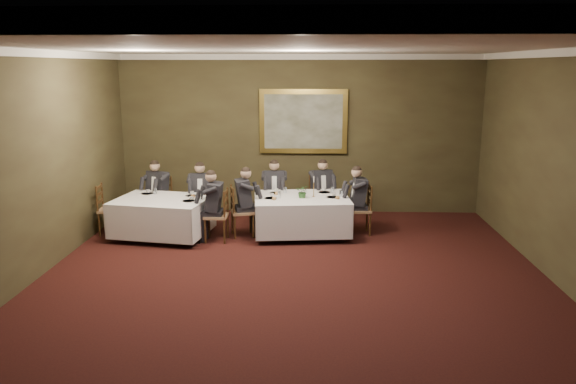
# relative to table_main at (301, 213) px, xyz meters

# --- Properties ---
(ground) EXTENTS (10.00, 10.00, 0.00)m
(ground) POSITION_rel_table_main_xyz_m (-0.08, -3.15, -0.45)
(ground) COLOR black
(ground) RESTS_ON ground
(ceiling) EXTENTS (8.00, 10.00, 0.10)m
(ceiling) POSITION_rel_table_main_xyz_m (-0.08, -3.15, 3.05)
(ceiling) COLOR silver
(ceiling) RESTS_ON back_wall
(back_wall) EXTENTS (8.00, 0.10, 3.50)m
(back_wall) POSITION_rel_table_main_xyz_m (-0.08, 1.85, 1.30)
(back_wall) COLOR #362D1B
(back_wall) RESTS_ON ground
(front_wall) EXTENTS (8.00, 0.10, 3.50)m
(front_wall) POSITION_rel_table_main_xyz_m (-0.08, -8.15, 1.30)
(front_wall) COLOR #362D1B
(front_wall) RESTS_ON ground
(left_wall) EXTENTS (0.10, 10.00, 3.50)m
(left_wall) POSITION_rel_table_main_xyz_m (-4.08, -3.15, 1.30)
(left_wall) COLOR #362D1B
(left_wall) RESTS_ON ground
(crown_molding) EXTENTS (8.00, 10.00, 0.12)m
(crown_molding) POSITION_rel_table_main_xyz_m (-0.08, -3.15, 2.99)
(crown_molding) COLOR white
(crown_molding) RESTS_ON back_wall
(table_main) EXTENTS (1.97, 1.58, 0.67)m
(table_main) POSITION_rel_table_main_xyz_m (0.00, 0.00, 0.00)
(table_main) COLOR #311D0D
(table_main) RESTS_ON ground
(table_second) EXTENTS (1.94, 1.60, 0.67)m
(table_second) POSITION_rel_table_main_xyz_m (-2.68, -0.27, -0.00)
(table_second) COLOR #311D0D
(table_second) RESTS_ON ground
(chair_main_backleft) EXTENTS (0.46, 0.44, 1.00)m
(chair_main_backleft) POSITION_rel_table_main_xyz_m (-0.59, 0.89, -0.17)
(chair_main_backleft) COLOR #916D49
(chair_main_backleft) RESTS_ON ground
(diner_main_backleft) EXTENTS (0.44, 0.50, 1.35)m
(diner_main_backleft) POSITION_rel_table_main_xyz_m (-0.59, 0.88, 0.06)
(diner_main_backleft) COLOR black
(diner_main_backleft) RESTS_ON chair_main_backleft
(chair_main_backright) EXTENTS (0.56, 0.54, 1.00)m
(chair_main_backright) POSITION_rel_table_main_xyz_m (0.39, 0.99, -0.17)
(chair_main_backright) COLOR #916D49
(chair_main_backright) RESTS_ON ground
(diner_main_backright) EXTENTS (0.54, 0.59, 1.35)m
(diner_main_backright) POSITION_rel_table_main_xyz_m (0.39, 0.98, 0.06)
(diner_main_backright) COLOR black
(diner_main_backright) RESTS_ON chair_main_backright
(chair_main_endleft) EXTENTS (0.52, 0.53, 1.00)m
(chair_main_endleft) POSITION_rel_table_main_xyz_m (-1.16, -0.12, -0.17)
(chair_main_endleft) COLOR #916D49
(chair_main_endleft) RESTS_ON ground
(diner_main_endleft) EXTENTS (0.57, 0.51, 1.35)m
(diner_main_endleft) POSITION_rel_table_main_xyz_m (-1.14, -0.12, 0.06)
(diner_main_endleft) COLOR black
(diner_main_endleft) RESTS_ON chair_main_endleft
(chair_main_endright) EXTENTS (0.45, 0.47, 1.00)m
(chair_main_endright) POSITION_rel_table_main_xyz_m (1.16, 0.12, -0.17)
(chair_main_endright) COLOR #916D49
(chair_main_endright) RESTS_ON ground
(diner_main_endright) EXTENTS (0.50, 0.44, 1.35)m
(diner_main_endright) POSITION_rel_table_main_xyz_m (1.14, 0.12, 0.06)
(diner_main_endright) COLOR black
(diner_main_endright) RESTS_ON chair_main_endright
(chair_sec_backleft) EXTENTS (0.57, 0.56, 1.00)m
(chair_sec_backleft) POSITION_rel_table_main_xyz_m (-2.99, 0.69, -0.17)
(chair_sec_backleft) COLOR #916D49
(chair_sec_backleft) RESTS_ON ground
(diner_sec_backleft) EXTENTS (0.56, 0.60, 1.35)m
(diner_sec_backleft) POSITION_rel_table_main_xyz_m (-3.00, 0.68, 0.06)
(diner_sec_backleft) COLOR black
(diner_sec_backleft) RESTS_ON chair_sec_backleft
(chair_sec_backright) EXTENTS (0.47, 0.45, 1.00)m
(chair_sec_backright) POSITION_rel_table_main_xyz_m (-2.07, 0.54, -0.17)
(chair_sec_backright) COLOR #916D49
(chair_sec_backright) RESTS_ON ground
(diner_sec_backright) EXTENTS (0.44, 0.51, 1.35)m
(diner_sec_backright) POSITION_rel_table_main_xyz_m (-2.07, 0.53, 0.06)
(diner_sec_backright) COLOR black
(diner_sec_backright) RESTS_ON chair_sec_backright
(chair_sec_endright) EXTENTS (0.43, 0.45, 1.00)m
(chair_sec_endright) POSITION_rel_table_main_xyz_m (-1.59, -0.45, -0.17)
(chair_sec_endright) COLOR #916D49
(chair_sec_endright) RESTS_ON ground
(diner_sec_endright) EXTENTS (0.49, 0.42, 1.35)m
(diner_sec_endright) POSITION_rel_table_main_xyz_m (-1.60, -0.45, 0.06)
(diner_sec_endright) COLOR black
(diner_sec_endright) RESTS_ON chair_sec_endright
(chair_sec_endleft) EXTENTS (0.46, 0.48, 1.00)m
(chair_sec_endleft) POSITION_rel_table_main_xyz_m (-3.77, -0.09, -0.17)
(chair_sec_endleft) COLOR #916D49
(chair_sec_endleft) RESTS_ON ground
(centerpiece) EXTENTS (0.27, 0.24, 0.27)m
(centerpiece) POSITION_rel_table_main_xyz_m (0.02, -0.07, 0.45)
(centerpiece) COLOR #2D5926
(centerpiece) RESTS_ON table_main
(candlestick) EXTENTS (0.06, 0.06, 0.42)m
(candlestick) POSITION_rel_table_main_xyz_m (0.23, 0.03, 0.47)
(candlestick) COLOR #B28136
(candlestick) RESTS_ON table_main
(place_setting_table_main) EXTENTS (0.33, 0.31, 0.14)m
(place_setting_table_main) POSITION_rel_table_main_xyz_m (-0.48, 0.36, 0.35)
(place_setting_table_main) COLOR white
(place_setting_table_main) RESTS_ON table_main
(place_setting_table_second) EXTENTS (0.33, 0.31, 0.14)m
(place_setting_table_second) POSITION_rel_table_main_xyz_m (-3.03, 0.20, 0.35)
(place_setting_table_second) COLOR white
(place_setting_table_second) RESTS_ON table_second
(painting) EXTENTS (1.93, 0.09, 1.41)m
(painting) POSITION_rel_table_main_xyz_m (-0.00, 1.79, 1.60)
(painting) COLOR gold
(painting) RESTS_ON back_wall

